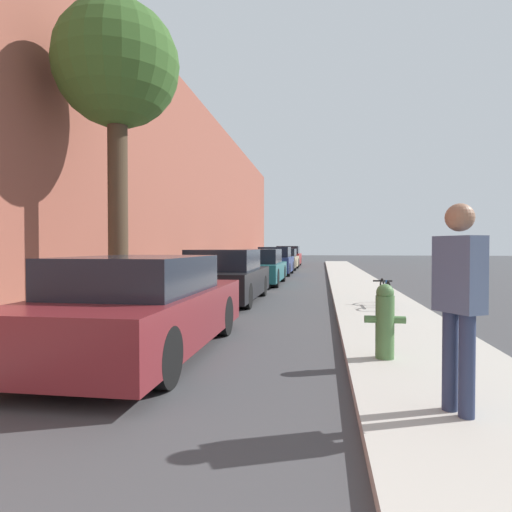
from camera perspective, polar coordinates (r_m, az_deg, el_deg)
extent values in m
plane|color=#3D3D3F|center=(15.60, 2.71, -4.21)|extent=(120.00, 120.00, 0.00)
cube|color=#ADA89E|center=(16.16, -7.60, -3.82)|extent=(2.00, 52.00, 0.12)
cube|color=#ADA89E|center=(15.57, 13.41, -4.03)|extent=(2.00, 52.00, 0.12)
cube|color=brown|center=(16.72, -12.16, 10.07)|extent=(0.70, 52.00, 8.11)
cylinder|color=black|center=(7.86, -15.84, -7.23)|extent=(0.22, 0.65, 0.65)
cylinder|color=black|center=(7.35, -4.34, -7.78)|extent=(0.22, 0.65, 0.65)
cylinder|color=black|center=(5.51, -28.04, -10.97)|extent=(0.22, 0.65, 0.65)
cylinder|color=black|center=(4.75, -12.01, -12.81)|extent=(0.22, 0.65, 0.65)
cube|color=maroon|center=(6.27, -14.42, -7.59)|extent=(1.81, 4.46, 0.68)
cube|color=black|center=(6.04, -15.11, -2.35)|extent=(1.60, 2.32, 0.48)
cylinder|color=black|center=(13.37, -6.00, -3.79)|extent=(0.22, 0.62, 0.62)
cylinder|color=black|center=(13.06, 0.80, -3.90)|extent=(0.22, 0.62, 0.62)
cylinder|color=black|center=(10.77, -9.68, -5.02)|extent=(0.22, 0.62, 0.62)
cylinder|color=black|center=(10.38, -1.26, -5.23)|extent=(0.22, 0.62, 0.62)
cube|color=black|center=(11.85, -3.93, -3.44)|extent=(1.81, 4.41, 0.69)
cube|color=black|center=(11.64, -4.13, -0.49)|extent=(1.59, 2.29, 0.54)
cylinder|color=black|center=(18.68, -1.03, -2.24)|extent=(0.22, 0.69, 0.69)
cylinder|color=black|center=(18.49, 3.49, -2.28)|extent=(0.22, 0.69, 0.69)
cylinder|color=black|center=(15.92, -2.73, -2.85)|extent=(0.22, 0.69, 0.69)
cylinder|color=black|center=(15.70, 2.57, -2.90)|extent=(0.22, 0.69, 0.69)
cube|color=#1E6066|center=(17.17, 0.61, -2.00)|extent=(1.68, 4.54, 0.64)
cube|color=black|center=(16.97, 0.53, -0.03)|extent=(1.48, 2.36, 0.55)
cylinder|color=black|center=(24.28, 1.09, -1.46)|extent=(0.22, 0.68, 0.68)
cylinder|color=black|center=(24.13, 4.64, -1.48)|extent=(0.22, 0.68, 0.68)
cylinder|color=black|center=(21.78, 0.22, -1.77)|extent=(0.22, 0.68, 0.68)
cylinder|color=black|center=(21.61, 4.17, -1.80)|extent=(0.22, 0.68, 0.68)
cube|color=navy|center=(22.93, 2.54, -1.07)|extent=(1.71, 4.08, 0.74)
cube|color=black|center=(22.75, 2.50, 0.52)|extent=(1.51, 2.12, 0.53)
cylinder|color=black|center=(29.83, 2.52, -0.93)|extent=(0.22, 0.71, 0.71)
cylinder|color=black|center=(29.71, 5.36, -0.94)|extent=(0.22, 0.71, 0.71)
cylinder|color=black|center=(26.95, 1.87, -1.16)|extent=(0.22, 0.71, 0.71)
cylinder|color=black|center=(26.82, 5.01, -1.18)|extent=(0.22, 0.71, 0.71)
cube|color=tan|center=(28.31, 3.70, -0.71)|extent=(1.68, 4.67, 0.65)
cube|color=black|center=(28.11, 3.67, 0.44)|extent=(1.48, 2.43, 0.50)
cylinder|color=black|center=(34.78, 3.10, -0.68)|extent=(0.22, 0.63, 0.63)
cylinder|color=black|center=(34.67, 5.73, -0.69)|extent=(0.22, 0.63, 0.63)
cylinder|color=black|center=(32.20, 2.65, -0.84)|extent=(0.22, 0.63, 0.63)
cylinder|color=black|center=(32.08, 5.49, -0.85)|extent=(0.22, 0.63, 0.63)
cube|color=maroon|center=(33.42, 4.25, -0.35)|extent=(1.81, 4.19, 0.77)
cube|color=black|center=(33.24, 4.23, 0.80)|extent=(1.60, 2.18, 0.58)
cylinder|color=#423323|center=(9.17, -17.58, 6.09)|extent=(0.39, 0.39, 4.29)
sphere|color=#335623|center=(9.82, -17.70, 22.70)|extent=(2.45, 2.45, 2.45)
cylinder|color=#47703D|center=(5.59, 16.47, -8.88)|extent=(0.22, 0.22, 0.76)
sphere|color=#47703D|center=(5.53, 16.50, -4.61)|extent=(0.21, 0.21, 0.21)
cylinder|color=#47703D|center=(5.56, 14.72, -7.98)|extent=(0.15, 0.09, 0.09)
cylinder|color=#47703D|center=(5.60, 18.21, -7.92)|extent=(0.15, 0.09, 0.09)
cylinder|color=#283351|center=(4.05, 24.00, -12.36)|extent=(0.17, 0.17, 0.83)
cylinder|color=#283351|center=(3.94, 25.82, -12.77)|extent=(0.17, 0.17, 0.83)
cube|color=#475675|center=(3.89, 25.00, -2.16)|extent=(0.37, 0.44, 0.62)
sphere|color=#8E664C|center=(3.89, 25.06, 4.58)|extent=(0.23, 0.23, 0.23)
torus|color=black|center=(10.84, 16.13, -4.40)|extent=(0.05, 0.61, 0.61)
torus|color=black|center=(9.97, 16.88, -4.89)|extent=(0.05, 0.61, 0.61)
cube|color=#235193|center=(10.39, 16.50, -3.88)|extent=(0.05, 0.74, 0.04)
cylinder|color=#235193|center=(10.23, 16.64, -3.49)|extent=(0.04, 0.04, 0.17)
cube|color=black|center=(10.75, 16.20, -3.14)|extent=(0.44, 0.04, 0.04)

